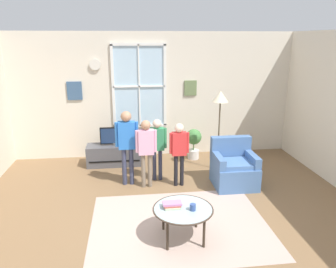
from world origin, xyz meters
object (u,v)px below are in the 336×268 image
Objects in this scene: armchair at (234,168)px; person_green_shirt at (157,143)px; tv_stand at (115,155)px; cup at (193,207)px; coffee_table at (183,210)px; person_red_shirt at (179,147)px; remote_near_books at (194,206)px; book_stack at (172,205)px; person_blue_shirt at (127,140)px; potted_plant_by_window at (194,141)px; floor_lamp at (220,104)px; television at (114,136)px; person_pink_shirt at (146,146)px.

armchair is 1.51m from person_green_shirt.
cup is at bearing -69.02° from tv_stand.
person_red_shirt is (0.21, 1.68, 0.32)m from coffee_table.
remote_near_books is (-1.07, -1.56, 0.14)m from armchair.
person_blue_shirt is (-0.59, 1.80, 0.39)m from book_stack.
potted_plant_by_window is (0.61, 3.03, -0.04)m from remote_near_books.
person_green_shirt is 1.49m from floor_lamp.
potted_plant_by_window is at bearing 78.36° from cup.
cup is at bearing -101.64° from potted_plant_by_window.
floor_lamp reaches higher than potted_plant_by_window.
television is 1.79m from potted_plant_by_window.
person_blue_shirt is 2.03× the size of potted_plant_by_window.
person_blue_shirt reaches higher than person_green_shirt.
book_stack is at bearing -118.94° from floor_lamp.
book_stack is 0.28m from cup.
person_red_shirt reaches higher than armchair.
person_red_shirt is 0.99× the size of person_green_shirt.
tv_stand is at bearing 109.29° from coffee_table.
book_stack reaches higher than tv_stand.
tv_stand is 1.43× the size of coffee_table.
television is 3.10m from remote_near_books.
person_green_shirt reaches higher than armchair.
person_green_shirt is at bearing -46.96° from tv_stand.
floor_lamp is at bearing 61.06° from book_stack.
cup is 1.76m from person_red_shirt.
floor_lamp is (1.53, 0.66, 0.59)m from person_pink_shirt.
person_red_shirt is (1.22, -1.21, 0.09)m from television.
television is 2.33m from floor_lamp.
book_stack is at bearing 160.35° from coffee_table.
person_red_shirt is 0.94× the size of person_pink_shirt.
tv_stand is 3.11m from remote_near_books.
armchair is 1.69m from person_pink_shirt.
person_red_shirt is (1.22, -1.21, 0.53)m from tv_stand.
potted_plant_by_window is (0.90, 3.00, -0.07)m from book_stack.
person_green_shirt is (-0.32, 1.97, 0.29)m from remote_near_books.
person_pink_shirt is at bearing 108.06° from remote_near_books.
person_pink_shirt is (0.62, -1.20, 0.57)m from tv_stand.
tv_stand is 0.92× the size of person_pink_shirt.
person_green_shirt is at bearing 94.76° from coffee_table.
book_stack is at bearing -72.94° from tv_stand.
television is at bearing 109.30° from coffee_table.
television is at bearing 149.67° from armchair.
person_green_shirt is (-0.03, 1.94, 0.26)m from book_stack.
remote_near_books is (0.29, -0.03, -0.03)m from book_stack.
book_stack reaches higher than coffee_table.
armchair reaches higher than coffee_table.
person_blue_shirt is at bearing -74.88° from tv_stand.
tv_stand is at bearing 149.62° from armchair.
floor_lamp reaches higher than person_blue_shirt.
armchair is 1.54m from potted_plant_by_window.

